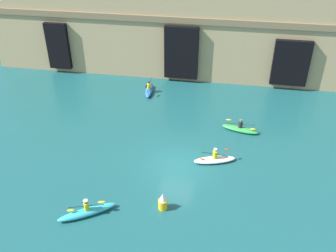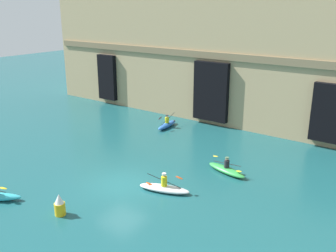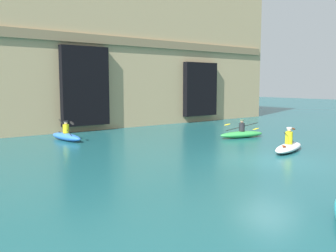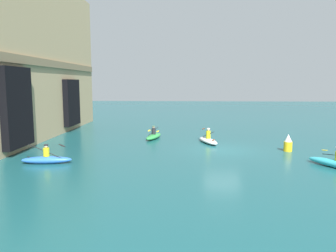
% 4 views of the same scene
% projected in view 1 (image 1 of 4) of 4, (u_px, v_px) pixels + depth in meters
% --- Properties ---
extents(ground_plane, '(120.00, 120.00, 0.00)m').
position_uv_depth(ground_plane, '(177.00, 165.00, 26.44)').
color(ground_plane, '#195156').
extents(cliff_bluff, '(38.20, 7.98, 13.65)m').
position_uv_depth(cliff_bluff, '(180.00, 3.00, 37.58)').
color(cliff_bluff, tan).
rests_on(cliff_bluff, ground).
extents(kayak_green, '(3.02, 1.45, 1.08)m').
position_uv_depth(kayak_green, '(240.00, 129.00, 29.99)').
color(kayak_green, green).
rests_on(kayak_green, ground).
extents(kayak_cyan, '(3.31, 2.47, 1.16)m').
position_uv_depth(kayak_cyan, '(87.00, 212.00, 22.29)').
color(kayak_cyan, '#33B2C6').
rests_on(kayak_cyan, ground).
extents(kayak_blue, '(0.98, 2.89, 1.17)m').
position_uv_depth(kayak_blue, '(149.00, 90.00, 35.67)').
color(kayak_blue, blue).
rests_on(kayak_blue, ground).
extents(kayak_white, '(3.11, 1.69, 1.15)m').
position_uv_depth(kayak_white, '(215.00, 159.00, 26.62)').
color(kayak_white, white).
rests_on(kayak_white, ground).
extents(marker_buoy, '(0.56, 0.56, 1.17)m').
position_uv_depth(marker_buoy, '(163.00, 202.00, 22.58)').
color(marker_buoy, yellow).
rests_on(marker_buoy, ground).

